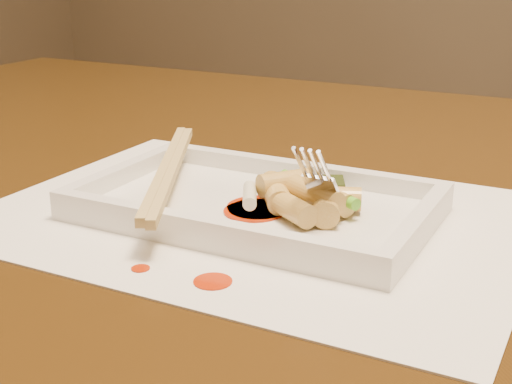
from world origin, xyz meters
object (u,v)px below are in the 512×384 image
at_px(table, 273,273).
at_px(chopstick_a, 165,168).
at_px(fork, 356,113).
at_px(plate_base, 256,209).
at_px(placemat, 256,215).

distance_m(table, chopstick_a, 0.17).
bearing_deg(table, fork, -39.79).
distance_m(plate_base, fork, 0.11).
xyz_separation_m(placemat, fork, (0.07, 0.02, 0.08)).
relative_size(chopstick_a, fork, 1.73).
bearing_deg(table, placemat, -71.00).
distance_m(table, fork, 0.23).
bearing_deg(placemat, table, 109.00).
bearing_deg(fork, chopstick_a, -173.25).
bearing_deg(plate_base, fork, 14.42).
distance_m(placemat, chopstick_a, 0.09).
bearing_deg(fork, placemat, -165.58).
xyz_separation_m(plate_base, chopstick_a, (-0.08, 0.00, 0.02)).
relative_size(placemat, chopstick_a, 1.65).
bearing_deg(plate_base, placemat, -90.00).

